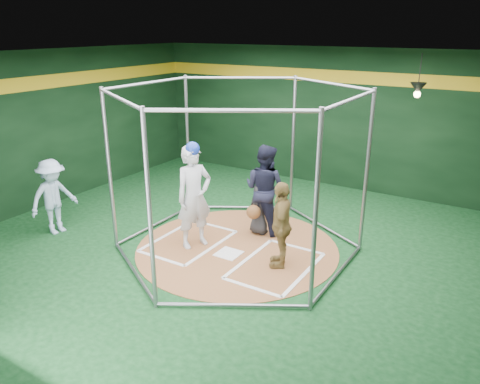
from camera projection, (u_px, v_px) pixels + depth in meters
The scene contains 12 objects.
room_shell at pixel (237, 159), 8.27m from camera, with size 10.10×9.10×3.53m.
clay_disc at pixel (237, 248), 8.85m from camera, with size 3.80×3.80×0.01m, color #995E37.
home_plate at pixel (229, 253), 8.60m from camera, with size 0.43×0.43×0.01m, color white.
batter_box_left at pixel (189, 241), 9.11m from camera, with size 1.17×1.77×0.01m.
batter_box_right at pixel (276, 266), 8.17m from camera, with size 1.17×1.77×0.01m.
batting_cage at pixel (237, 173), 8.35m from camera, with size 4.05×4.67×3.00m.
pendant_lamp_near at pixel (418, 88), 9.73m from camera, with size 0.34×0.34×0.90m.
batter_figure at pixel (194, 196), 8.63m from camera, with size 0.71×0.84×2.02m.
visitor_leopard at pixel (281, 225), 7.97m from camera, with size 0.90×0.37×1.53m, color #AD8D4A.
catcher_figure at pixel (259, 209), 9.29m from camera, with size 0.53×0.58×1.04m.
umpire at pixel (265, 189), 9.28m from camera, with size 0.88×0.68×1.80m, color black.
bystander_blue at pixel (53, 197), 9.29m from camera, with size 0.99×0.57×1.53m, color #A9C2DF.
Camera 1 is at (4.23, -6.77, 3.98)m, focal length 35.00 mm.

